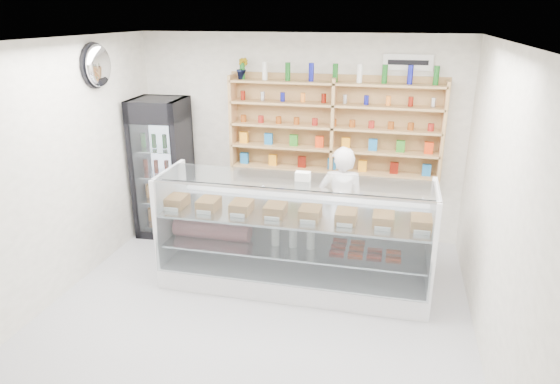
# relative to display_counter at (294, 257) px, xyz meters

# --- Properties ---
(room) EXTENTS (5.00, 5.00, 5.00)m
(room) POSITION_rel_display_counter_xyz_m (-0.28, -0.90, 1.04)
(room) COLOR #A5A5A9
(room) RESTS_ON ground
(display_counter) EXTENTS (3.06, 0.91, 1.33)m
(display_counter) POSITION_rel_display_counter_xyz_m (0.00, 0.00, 0.00)
(display_counter) COLOR white
(display_counter) RESTS_ON floor
(shop_worker) EXTENTS (0.59, 0.42, 1.54)m
(shop_worker) POSITION_rel_display_counter_xyz_m (0.45, 0.69, 0.41)
(shop_worker) COLOR silver
(shop_worker) RESTS_ON floor
(drinks_cooler) EXTENTS (0.74, 0.72, 1.95)m
(drinks_cooler) POSITION_rel_display_counter_xyz_m (-2.13, 1.08, 0.62)
(drinks_cooler) COLOR black
(drinks_cooler) RESTS_ON floor
(wall_shelving) EXTENTS (2.84, 0.28, 1.33)m
(wall_shelving) POSITION_rel_display_counter_xyz_m (0.22, 1.44, 1.23)
(wall_shelving) COLOR tan
(wall_shelving) RESTS_ON back_wall
(potted_plant) EXTENTS (0.16, 0.13, 0.29)m
(potted_plant) POSITION_rel_display_counter_xyz_m (-1.03, 1.44, 1.97)
(potted_plant) COLOR #1E6626
(potted_plant) RESTS_ON wall_shelving
(security_mirror) EXTENTS (0.15, 0.50, 0.50)m
(security_mirror) POSITION_rel_display_counter_xyz_m (-2.45, 0.30, 2.09)
(security_mirror) COLOR silver
(security_mirror) RESTS_ON left_wall
(wall_sign) EXTENTS (0.62, 0.03, 0.20)m
(wall_sign) POSITION_rel_display_counter_xyz_m (1.12, 1.57, 2.09)
(wall_sign) COLOR white
(wall_sign) RESTS_ON back_wall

